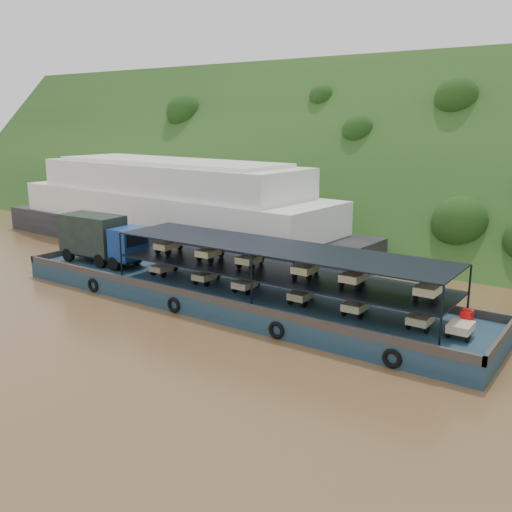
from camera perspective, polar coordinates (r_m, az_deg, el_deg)
The scene contains 4 objects.
ground at distance 36.76m, azimuth -0.12°, elevation -6.18°, with size 160.00×160.00×0.00m, color brown.
hillside at distance 68.47m, azimuth 17.44°, elevation 2.47°, with size 140.00×28.00×28.00m, color #183714.
cargo_barge at distance 39.76m, azimuth -4.29°, elevation -2.78°, with size 35.00×7.18×5.01m.
passenger_ferry at distance 57.62m, azimuth -8.58°, elevation 4.70°, with size 42.69×13.06×8.53m.
Camera 1 is at (19.84, -28.35, 12.39)m, focal length 40.00 mm.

